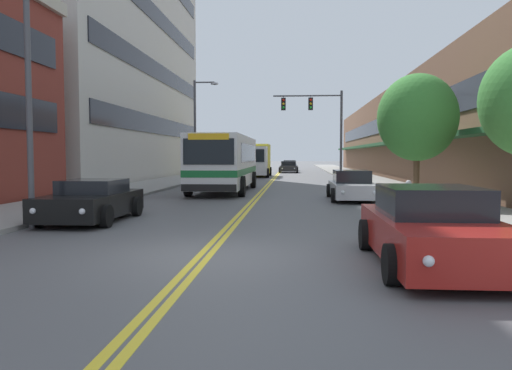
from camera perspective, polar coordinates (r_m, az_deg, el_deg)
name	(u,v)px	position (r m, az deg, el deg)	size (l,w,h in m)	color
ground_plane	(276,176)	(46.82, 2.28, 0.98)	(240.00, 240.00, 0.00)	#565659
sidewalk_left	(198,175)	(47.67, -6.63, 1.09)	(3.78, 106.00, 0.14)	gray
sidewalk_right	(355,176)	(47.12, 11.30, 1.02)	(3.78, 106.00, 0.14)	gray
centre_line	(276,176)	(46.82, 2.28, 0.99)	(0.34, 106.00, 0.01)	yellow
storefront_row_right	(424,136)	(48.22, 18.61, 5.38)	(9.10, 68.00, 7.58)	brown
city_bus	(225,160)	(27.66, -3.51, 2.82)	(2.91, 10.67, 3.00)	silver
car_navy_parked_left_near	(218,172)	(40.11, -4.38, 1.52)	(2.14, 4.41, 1.43)	#19234C
car_black_parked_left_mid	(92,201)	(15.86, -18.27, -1.79)	(2.15, 4.42, 1.25)	black
car_red_parked_right_foreground	(432,229)	(9.56, 19.49, -4.80)	(2.20, 4.75, 1.42)	maroon
car_silver_parked_right_mid	(352,186)	(22.66, 10.89, -0.15)	(2.04, 4.76, 1.32)	#B7B7BC
car_slate_blue_moving_lead	(290,166)	(64.48, 3.87, 2.20)	(2.05, 4.18, 1.34)	#475675
car_charcoal_moving_second	(289,167)	(57.44, 3.75, 2.03)	(2.20, 4.21, 1.31)	#232328
box_truck	(255,160)	(46.37, -0.10, 2.92)	(2.83, 6.58, 3.02)	white
traffic_signal_mast	(319,118)	(37.67, 7.16, 7.63)	(5.14, 0.38, 6.76)	#47474C
street_lamp_left_near	(38,36)	(14.88, -23.61, 15.35)	(2.41, 0.28, 8.71)	#47474C
street_lamp_left_far	(198,122)	(35.78, -6.62, 7.11)	(1.77, 0.28, 7.27)	#47474C
street_tree_right_mid	(417,118)	(21.32, 17.96, 7.34)	(3.20, 3.20, 5.13)	brown
fire_hydrant	(408,193)	(19.17, 17.01, -0.87)	(0.33, 0.25, 0.94)	#B7B7BC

